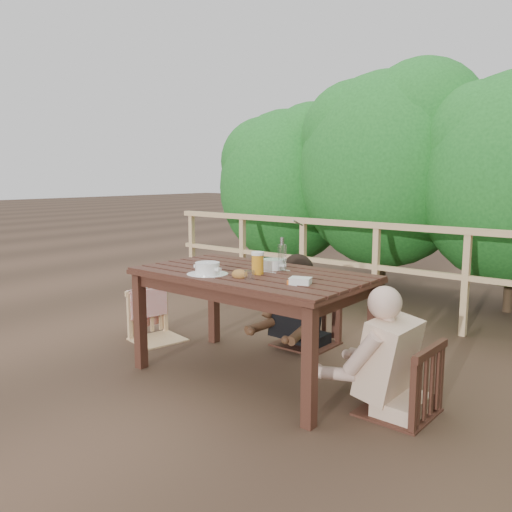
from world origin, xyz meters
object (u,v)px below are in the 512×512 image
Objects in this scene: chair_left at (157,295)px; beer_glass at (258,264)px; diner_right at (406,312)px; butter_tub at (300,282)px; soup_near at (207,269)px; table at (252,325)px; tumbler at (249,277)px; bread_roll at (240,275)px; woman at (308,275)px; bottle at (282,255)px; chair_far at (307,291)px; soup_far at (272,265)px; chair_right at (400,344)px.

beer_glass is (1.29, -0.16, 0.44)m from chair_left.
diner_right reaches higher than chair_left.
butter_tub is (0.43, -0.10, -0.06)m from beer_glass.
table is at bearing 54.45° from soup_near.
beer_glass is at bearing 116.26° from tumbler.
soup_near is at bearing -170.61° from bread_roll.
woman is at bearing 85.16° from soup_near.
bottle is at bearing 88.20° from diner_right.
chair_far reaches higher than chair_left.
soup_near is (-0.10, -1.15, 0.20)m from woman.
diner_right is at bearing 21.44° from tumbler.
woman reaches higher than bread_roll.
bread_roll is 0.88× the size of butter_tub.
table is 0.92m from woman.
chair_far reaches higher than table.
bottle is (0.10, -0.01, 0.09)m from soup_far.
butter_tub is (-0.58, -0.25, 0.36)m from chair_right.
bottle is (1.36, 0.04, 0.48)m from chair_left.
table is 20.15× the size of tumbler.
diner_right is (1.13, 0.10, 0.27)m from table.
chair_far is 3.72× the size of bottle.
beer_glass is 2.07× the size of tumbler.
butter_tub is at bearing -34.03° from soup_far.
chair_right is 1.04m from tumbler.
woman is at bearing 108.91° from bottle.
table is 1.17m from diner_right.
beer_glass is at bearing -78.21° from chair_far.
soup_near reaches higher than soup_far.
diner_right is 1.38m from soup_near.
chair_left and bread_roll have the same top height.
table is at bearing -134.92° from bottle.
chair_far is 0.86m from bottle.
soup_far is at bearing 172.57° from bottle.
chair_left is 0.64× the size of diner_right.
chair_right is 0.68× the size of diner_right.
soup_near reaches higher than butter_tub.
table is 1.98× the size of chair_left.
soup_far is at bearing 107.72° from tumbler.
chair_right is 0.21m from diner_right.
diner_right is 1.07m from beer_glass.
soup_near reaches higher than table.
diner_right reaches higher than tumbler.
beer_glass is 0.66× the size of bottle.
soup_near is at bearing -94.43° from chair_far.
chair_left is 1.37m from woman.
tumbler reaches higher than table.
table is at bearing -84.53° from chair_left.
diner_right is 1.12m from bread_roll.
butter_tub is at bearing -13.26° from beer_glass.
bread_roll is 1.44× the size of tumbler.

